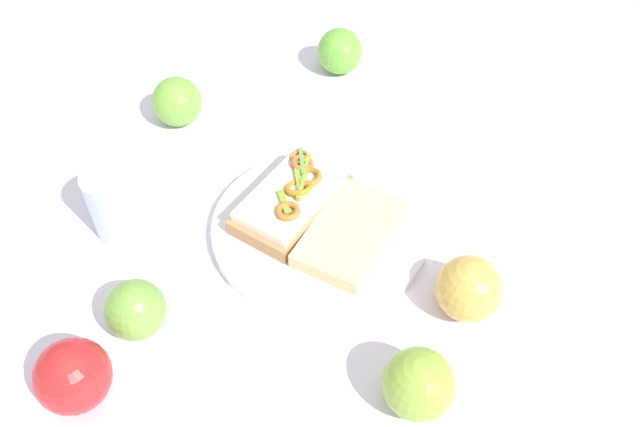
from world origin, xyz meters
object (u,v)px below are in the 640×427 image
object	(u,v)px
bread_slice_side	(350,233)
apple_1	(469,289)
sandwich	(292,199)
apple_3	(340,51)
drinking_glass	(116,202)
apple_2	(419,384)
plate	(320,228)
apple_5	(73,376)
apple_4	(135,310)
apple_0	(177,102)

from	to	relation	value
bread_slice_side	apple_1	world-z (taller)	apple_1
sandwich	bread_slice_side	world-z (taller)	sandwich
apple_3	drinking_glass	distance (m)	0.44
sandwich	bread_slice_side	bearing A→B (deg)	-91.05
apple_2	drinking_glass	xyz separation A→B (m)	(-0.26, 0.34, 0.01)
plate	apple_1	world-z (taller)	apple_1
plate	apple_1	bearing A→B (deg)	-52.64
apple_5	bread_slice_side	bearing A→B (deg)	17.16
plate	sandwich	world-z (taller)	sandwich
bread_slice_side	apple_4	bearing A→B (deg)	144.28
apple_2	apple_3	distance (m)	0.59
sandwich	apple_5	size ratio (longest dim) A/B	2.25
plate	apple_0	size ratio (longest dim) A/B	3.78
apple_1	apple_4	bearing A→B (deg)	166.16
plate	apple_4	size ratio (longest dim) A/B	4.01
apple_3	plate	bearing A→B (deg)	-113.01
apple_5	drinking_glass	world-z (taller)	drinking_glass
apple_1	plate	bearing A→B (deg)	127.36
plate	apple_5	bearing A→B (deg)	-155.85
apple_1	bread_slice_side	bearing A→B (deg)	126.95
drinking_glass	plate	bearing A→B (deg)	-19.55
apple_3	apple_5	distance (m)	0.64
apple_0	apple_1	bearing A→B (deg)	-59.38
sandwich	apple_4	world-z (taller)	apple_4
apple_3	apple_4	world-z (taller)	apple_3
drinking_glass	apple_3	bearing A→B (deg)	31.97
sandwich	apple_0	size ratio (longest dim) A/B	2.42
bread_slice_side	apple_4	size ratio (longest dim) A/B	2.16
apple_0	apple_1	world-z (taller)	apple_1
apple_2	bread_slice_side	bearing A→B (deg)	88.91
apple_0	drinking_glass	world-z (taller)	drinking_glass
apple_5	apple_0	bearing A→B (deg)	66.80
bread_slice_side	apple_0	distance (m)	0.35
apple_2	plate	bearing A→B (deg)	95.31
plate	bread_slice_side	world-z (taller)	bread_slice_side
sandwich	apple_4	distance (m)	0.24
apple_2	drinking_glass	distance (m)	0.43
bread_slice_side	apple_2	size ratio (longest dim) A/B	1.96
apple_0	apple_5	bearing A→B (deg)	-113.20
plate	apple_5	size ratio (longest dim) A/B	3.51
apple_2	apple_5	xyz separation A→B (m)	(-0.33, 0.12, 0.00)
apple_1	apple_2	distance (m)	0.14
bread_slice_side	apple_1	bearing A→B (deg)	-97.11
plate	apple_4	xyz separation A→B (m)	(-0.24, -0.07, 0.03)
plate	apple_5	xyz separation A→B (m)	(-0.31, -0.14, 0.03)
apple_5	drinking_glass	bearing A→B (deg)	72.75
apple_4	apple_5	size ratio (longest dim) A/B	0.87
apple_0	apple_1	xyz separation A→B (m)	(0.26, -0.44, 0.00)
bread_slice_side	apple_0	size ratio (longest dim) A/B	2.03
plate	bread_slice_side	xyz separation A→B (m)	(0.03, -0.03, 0.02)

